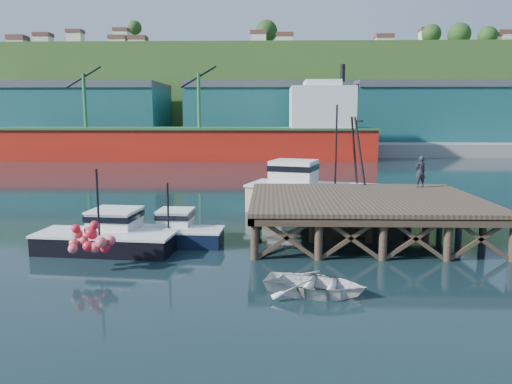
{
  "coord_description": "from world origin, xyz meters",
  "views": [
    {
      "loc": [
        0.45,
        -26.34,
        6.38
      ],
      "look_at": [
        -0.32,
        2.0,
        2.03
      ],
      "focal_mm": 35.0,
      "sensor_mm": 36.0,
      "label": 1
    }
  ],
  "objects_px": {
    "boat_navy": "(173,231)",
    "trawler": "(324,191)",
    "dinghy": "(315,284)",
    "boat_black": "(108,236)",
    "dockworker": "(420,172)"
  },
  "relations": [
    {
      "from": "boat_black",
      "to": "dinghy",
      "type": "distance_m",
      "value": 10.9
    },
    {
      "from": "boat_black",
      "to": "dinghy",
      "type": "xyz_separation_m",
      "value": [
        9.33,
        -5.62,
        -0.36
      ]
    },
    {
      "from": "dinghy",
      "to": "dockworker",
      "type": "distance_m",
      "value": 14.83
    },
    {
      "from": "dockworker",
      "to": "boat_navy",
      "type": "bearing_deg",
      "value": 2.68
    },
    {
      "from": "boat_black",
      "to": "trawler",
      "type": "xyz_separation_m",
      "value": [
        11.31,
        9.93,
        0.72
      ]
    },
    {
      "from": "boat_navy",
      "to": "trawler",
      "type": "relative_size",
      "value": 0.46
    },
    {
      "from": "dinghy",
      "to": "dockworker",
      "type": "relative_size",
      "value": 1.94
    },
    {
      "from": "boat_navy",
      "to": "trawler",
      "type": "bearing_deg",
      "value": 48.69
    },
    {
      "from": "dinghy",
      "to": "boat_navy",
      "type": "bearing_deg",
      "value": 61.08
    },
    {
      "from": "boat_navy",
      "to": "dinghy",
      "type": "xyz_separation_m",
      "value": [
        6.51,
        -6.99,
        -0.26
      ]
    },
    {
      "from": "boat_black",
      "to": "dockworker",
      "type": "bearing_deg",
      "value": 28.46
    },
    {
      "from": "dockworker",
      "to": "dinghy",
      "type": "bearing_deg",
      "value": 40.37
    },
    {
      "from": "dinghy",
      "to": "dockworker",
      "type": "bearing_deg",
      "value": -12.22
    },
    {
      "from": "trawler",
      "to": "boat_black",
      "type": "bearing_deg",
      "value": -120.39
    },
    {
      "from": "trawler",
      "to": "boat_navy",
      "type": "bearing_deg",
      "value": -116.45
    }
  ]
}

